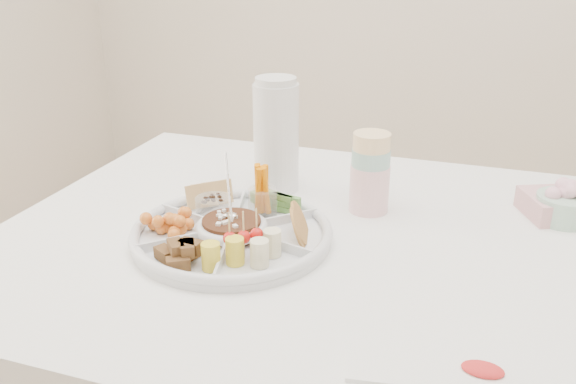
% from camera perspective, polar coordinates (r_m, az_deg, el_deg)
% --- Properties ---
extents(party_tray, '(0.47, 0.47, 0.04)m').
position_cam_1_polar(party_tray, '(1.17, -5.28, -3.60)').
color(party_tray, silver).
rests_on(party_tray, dining_table).
extents(bean_dip, '(0.14, 0.14, 0.04)m').
position_cam_1_polar(bean_dip, '(1.17, -5.29, -3.27)').
color(bean_dip, '#34150A').
rests_on(bean_dip, party_tray).
extents(tortillas, '(0.11, 0.11, 0.05)m').
position_cam_1_polar(tortillas, '(1.15, 1.09, -2.87)').
color(tortillas, '#A57242').
rests_on(tortillas, party_tray).
extents(carrot_cucumber, '(0.14, 0.14, 0.11)m').
position_cam_1_polar(carrot_cucumber, '(1.25, -1.60, 0.27)').
color(carrot_cucumber, orange).
rests_on(carrot_cucumber, party_tray).
extents(pita_raisins, '(0.13, 0.13, 0.06)m').
position_cam_1_polar(pita_raisins, '(1.28, -7.40, -0.40)').
color(pita_raisins, '#DBB655').
rests_on(pita_raisins, party_tray).
extents(cherries, '(0.13, 0.13, 0.04)m').
position_cam_1_polar(cherries, '(1.20, -11.47, -2.77)').
color(cherries, orange).
rests_on(cherries, party_tray).
extents(granola_chunks, '(0.13, 0.13, 0.05)m').
position_cam_1_polar(granola_chunks, '(1.08, -9.66, -5.45)').
color(granola_chunks, brown).
rests_on(granola_chunks, party_tray).
extents(banana_tomato, '(0.13, 0.13, 0.09)m').
position_cam_1_polar(banana_tomato, '(1.05, -2.80, -4.65)').
color(banana_tomato, '#CCC67C').
rests_on(banana_tomato, party_tray).
extents(cup_stack, '(0.11, 0.11, 0.23)m').
position_cam_1_polar(cup_stack, '(1.28, 7.76, 3.01)').
color(cup_stack, white).
rests_on(cup_stack, dining_table).
extents(thermos, '(0.13, 0.13, 0.27)m').
position_cam_1_polar(thermos, '(1.38, -1.12, 5.47)').
color(thermos, white).
rests_on(thermos, dining_table).
extents(flower_bowl, '(0.12, 0.12, 0.08)m').
position_cam_1_polar(flower_bowl, '(1.37, 24.45, -0.87)').
color(flower_bowl, '#A6CEBC').
rests_on(flower_bowl, dining_table).
extents(napkin_stack, '(0.18, 0.17, 0.05)m').
position_cam_1_polar(napkin_stack, '(1.40, 24.07, -1.14)').
color(napkin_stack, '#DA9DA2').
rests_on(napkin_stack, dining_table).
extents(placemat, '(0.31, 0.15, 0.01)m').
position_cam_1_polar(placemat, '(0.89, 15.72, -15.60)').
color(placemat, white).
rests_on(placemat, dining_table).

